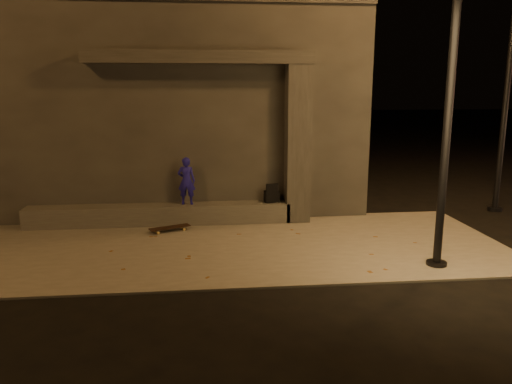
{
  "coord_description": "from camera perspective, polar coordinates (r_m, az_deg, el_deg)",
  "views": [
    {
      "loc": [
        -0.47,
        -7.56,
        3.15
      ],
      "look_at": [
        0.55,
        2.0,
        1.11
      ],
      "focal_mm": 35.0,
      "sensor_mm": 36.0,
      "label": 1
    }
  ],
  "objects": [
    {
      "name": "column",
      "position": [
        11.59,
        4.78,
        5.42
      ],
      "size": [
        0.55,
        0.55,
        3.6
      ],
      "primitive_type": "cube",
      "color": "#353230",
      "rests_on": "sidewalk"
    },
    {
      "name": "skateboard",
      "position": [
        11.11,
        -9.81,
        -4.05
      ],
      "size": [
        0.91,
        0.57,
        0.1
      ],
      "rotation": [
        0.0,
        0.0,
        0.41
      ],
      "color": "black",
      "rests_on": "sidewalk"
    },
    {
      "name": "building",
      "position": [
        14.08,
        -8.34,
        9.62
      ],
      "size": [
        9.0,
        5.1,
        5.22
      ],
      "color": "#353230",
      "rests_on": "ground"
    },
    {
      "name": "backpack",
      "position": [
        11.69,
        1.79,
        -0.41
      ],
      "size": [
        0.36,
        0.27,
        0.46
      ],
      "rotation": [
        0.0,
        0.0,
        0.18
      ],
      "color": "black",
      "rests_on": "ledge"
    },
    {
      "name": "ground",
      "position": [
        8.21,
        -2.38,
        -10.63
      ],
      "size": [
        120.0,
        120.0,
        0.0
      ],
      "primitive_type": "plane",
      "color": "black",
      "rests_on": "ground"
    },
    {
      "name": "street_lamp_2",
      "position": [
        14.04,
        27.22,
        15.15
      ],
      "size": [
        0.36,
        0.36,
        7.5
      ],
      "color": "black",
      "rests_on": "ground"
    },
    {
      "name": "skateboarder",
      "position": [
        11.52,
        -7.95,
        1.27
      ],
      "size": [
        0.43,
        0.32,
        1.1
      ],
      "primitive_type": "imported",
      "rotation": [
        0.0,
        0.0,
        3.0
      ],
      "color": "#1C1799",
      "rests_on": "ledge"
    },
    {
      "name": "canopy",
      "position": [
        11.38,
        -6.44,
        15.05
      ],
      "size": [
        5.0,
        0.7,
        0.28
      ],
      "primitive_type": "cube",
      "color": "#353230",
      "rests_on": "column"
    },
    {
      "name": "ledge",
      "position": [
        11.72,
        -10.93,
        -2.52
      ],
      "size": [
        6.0,
        0.55,
        0.45
      ],
      "primitive_type": "cube",
      "color": "#4D4C46",
      "rests_on": "sidewalk"
    },
    {
      "name": "sidewalk",
      "position": [
        10.07,
        -3.12,
        -6.17
      ],
      "size": [
        11.0,
        4.4,
        0.04
      ],
      "primitive_type": "cube",
      "color": "slate",
      "rests_on": "ground"
    },
    {
      "name": "street_lamp_0",
      "position": [
        9.05,
        21.73,
        16.15
      ],
      "size": [
        0.36,
        0.36,
        6.93
      ],
      "color": "black",
      "rests_on": "ground"
    }
  ]
}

